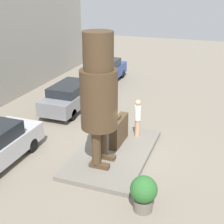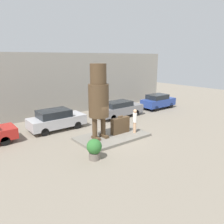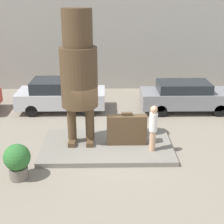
% 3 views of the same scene
% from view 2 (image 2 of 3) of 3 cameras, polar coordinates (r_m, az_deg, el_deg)
% --- Properties ---
extents(ground_plane, '(60.00, 60.00, 0.00)m').
position_cam_2_polar(ground_plane, '(15.83, 0.10, -6.75)').
color(ground_plane, gray).
extents(pedestal, '(5.06, 2.91, 0.18)m').
position_cam_2_polar(pedestal, '(15.80, 0.10, -6.44)').
color(pedestal, slate).
rests_on(pedestal, ground_plane).
extents(building_backdrop, '(28.00, 0.60, 6.05)m').
position_cam_2_polar(building_backdrop, '(22.12, -13.47, 6.98)').
color(building_backdrop, gray).
rests_on(building_backdrop, ground_plane).
extents(statue_figure, '(1.37, 1.37, 5.07)m').
position_cam_2_polar(statue_figure, '(14.58, -3.53, 4.24)').
color(statue_figure, '#4C3823').
rests_on(statue_figure, pedestal).
extents(giant_suitcase, '(1.53, 0.36, 1.34)m').
position_cam_2_polar(giant_suitcase, '(16.06, 2.16, -3.51)').
color(giant_suitcase, '#4C3823').
rests_on(giant_suitcase, pedestal).
extents(tourist, '(0.30, 0.30, 1.78)m').
position_cam_2_polar(tourist, '(16.15, 6.00, -2.08)').
color(tourist, tan).
rests_on(tourist, pedestal).
extents(parked_car_silver, '(4.41, 1.89, 1.63)m').
position_cam_2_polar(parked_car_silver, '(17.90, -14.37, -1.85)').
color(parked_car_silver, '#B7B7BC').
rests_on(parked_car_silver, ground_plane).
extents(parked_car_grey, '(4.69, 1.73, 1.54)m').
position_cam_2_polar(parked_car_grey, '(21.03, 1.99, 0.88)').
color(parked_car_grey, gray).
rests_on(parked_car_grey, ground_plane).
extents(parked_car_blue, '(4.03, 1.75, 1.62)m').
position_cam_2_polar(parked_car_blue, '(25.00, 11.94, 2.81)').
color(parked_car_blue, '#284293').
rests_on(parked_car_blue, ground_plane).
extents(planter_pot, '(0.87, 0.87, 1.22)m').
position_cam_2_polar(planter_pot, '(12.47, -4.65, -9.44)').
color(planter_pot, '#70665B').
rests_on(planter_pot, ground_plane).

